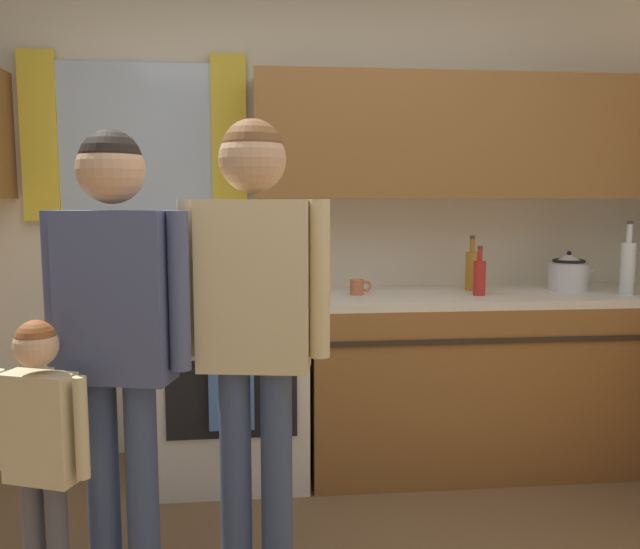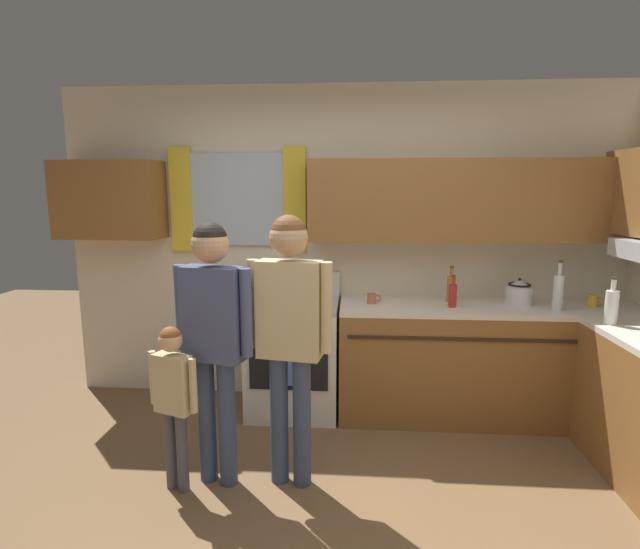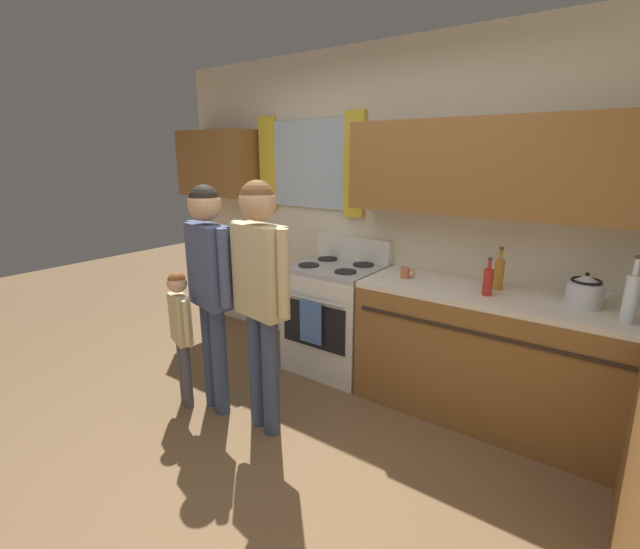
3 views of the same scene
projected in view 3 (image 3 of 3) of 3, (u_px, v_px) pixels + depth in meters
ground_plane at (233, 492)px, 2.36m from camera, size 12.00×12.00×0.00m
back_wall_unit at (406, 198)px, 3.36m from camera, size 4.60×0.42×2.60m
kitchen_counter_run at (586, 419)px, 2.24m from camera, size 2.29×2.24×0.90m
stove_oven at (336, 315)px, 3.65m from camera, size 0.71×0.67×1.10m
bottle_oil_amber at (499, 273)px, 2.88m from camera, size 0.06×0.06×0.29m
bottle_tall_clear at (631, 297)px, 2.29m from camera, size 0.07×0.07×0.37m
bottle_sauce_red at (488, 281)px, 2.76m from camera, size 0.06×0.06×0.25m
cup_terracotta at (406, 273)px, 3.16m from camera, size 0.11×0.07×0.08m
stovetop_kettle at (585, 291)px, 2.56m from camera, size 0.27×0.20×0.21m
adult_holding_child at (209, 274)px, 2.89m from camera, size 0.48×0.24×1.59m
adult_in_plaid at (260, 281)px, 2.65m from camera, size 0.50×0.22×1.63m
small_child at (181, 324)px, 3.04m from camera, size 0.32×0.17×1.00m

